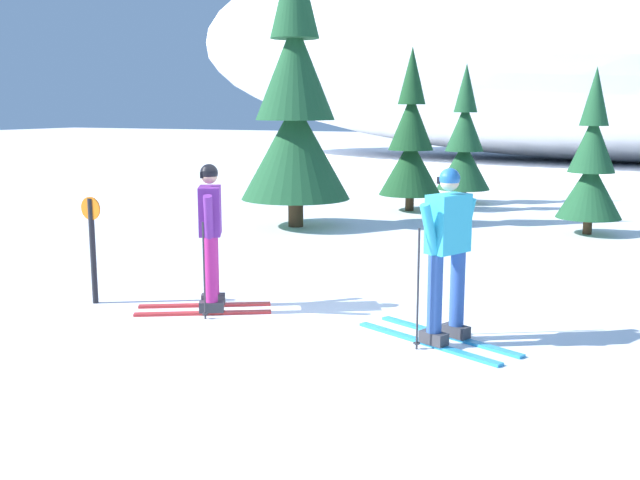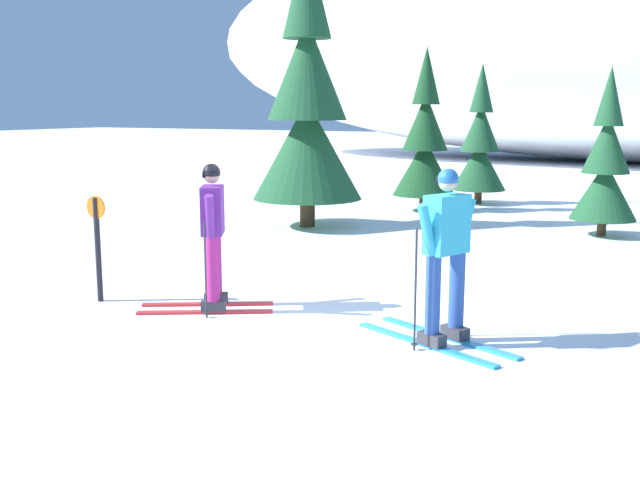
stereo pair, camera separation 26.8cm
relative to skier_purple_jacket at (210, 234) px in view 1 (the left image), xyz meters
name	(u,v)px [view 1 (the left image)]	position (x,y,z in m)	size (l,w,h in m)	color
ground_plane	(318,318)	(1.27, 0.23, -0.91)	(120.00, 120.00, 0.00)	white
skier_purple_jacket	(210,234)	(0.00, 0.00, 0.00)	(1.59, 1.18, 1.72)	red
skier_cyan_jacket	(447,252)	(2.82, -0.03, 0.02)	(1.83, 1.12, 1.77)	#2893CC
pine_tree_far_left	(295,108)	(-1.95, 5.99, 1.42)	(2.16, 2.16, 5.58)	#47301E
pine_tree_left	(411,143)	(-0.64, 9.18, 0.63)	(1.43, 1.43, 3.69)	#47301E
pine_tree_center_left	(464,145)	(0.11, 11.10, 0.51)	(1.32, 1.32, 3.41)	#47301E
pine_tree_center	(591,165)	(3.42, 7.51, 0.38)	(1.19, 1.19, 3.09)	#47301E
trail_marker_post	(92,243)	(-1.47, -0.33, -0.17)	(0.28, 0.07, 1.30)	black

